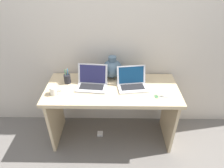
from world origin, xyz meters
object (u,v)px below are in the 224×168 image
pen_cup (67,79)px  power_brick (100,134)px  scissors (159,96)px  laptop_right (132,81)px  coffee_mug (54,90)px  green_vase (112,68)px  laptop_left (92,81)px

pen_cup → power_brick: 0.87m
scissors → power_brick: bearing=165.4°
laptop_right → scissors: (0.27, -0.19, -0.05)m
pen_cup → power_brick: (0.34, -0.08, -0.79)m
coffee_mug → scissors: (1.07, -0.03, -0.04)m
laptop_right → pen_cup: size_ratio=1.95×
coffee_mug → scissors: bearing=-1.7°
green_vase → power_brick: bearing=-124.9°
pen_cup → scissors: bearing=-13.9°
pen_cup → scissors: size_ratio=1.17×
laptop_right → scissors: size_ratio=2.29×
power_brick → scissors: bearing=-14.6°
laptop_left → green_vase: size_ratio=1.33×
coffee_mug → power_brick: 0.91m
laptop_left → pen_cup: size_ratio=1.95×
green_vase → power_brick: size_ratio=3.63×
laptop_left → power_brick: size_ratio=4.82×
laptop_left → power_brick: 0.81m
pen_cup → coffee_mug: bearing=-114.4°
coffee_mug → pen_cup: (0.10, 0.21, 0.01)m
laptop_left → pen_cup: bearing=170.4°
scissors → power_brick: 0.99m
laptop_left → laptop_right: 0.43m
coffee_mug → power_brick: bearing=16.9°
laptop_right → pen_cup: (-0.71, 0.05, -0.00)m
scissors → power_brick: size_ratio=2.11×
green_vase → pen_cup: bearing=-163.6°
power_brick → laptop_left: bearing=153.6°
green_vase → power_brick: 0.89m
laptop_right → power_brick: size_ratio=4.82×
green_vase → coffee_mug: green_vase is taller
laptop_left → pen_cup: 0.29m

